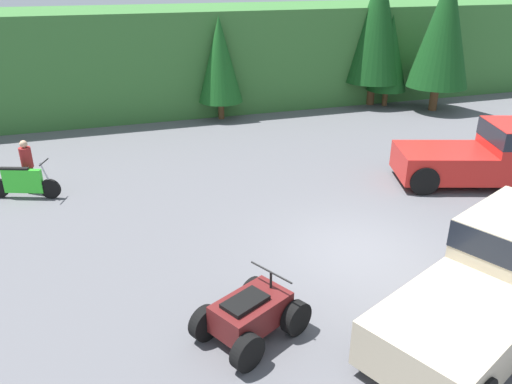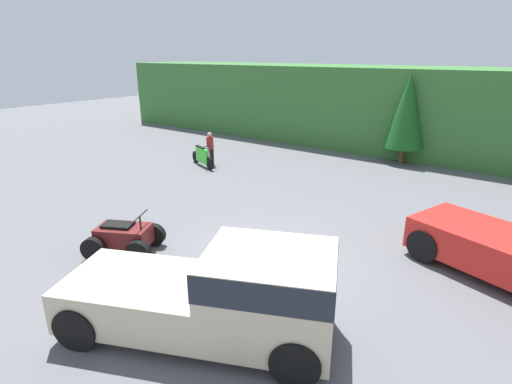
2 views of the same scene
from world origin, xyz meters
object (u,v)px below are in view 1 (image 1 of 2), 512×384
at_px(quad_atv, 251,315).
at_px(rider_person, 27,164).
at_px(pickup_truck_red, 496,153).
at_px(dirt_bike, 23,183).
at_px(pickup_truck_second, 500,275).

xyz_separation_m(quad_atv, rider_person, (-4.54, 8.51, 0.44)).
distance_m(pickup_truck_red, quad_atv, 10.78).
bearing_deg(rider_person, pickup_truck_red, 11.49).
relative_size(dirt_bike, rider_person, 1.25).
relative_size(pickup_truck_second, quad_atv, 2.43).
xyz_separation_m(pickup_truck_red, quad_atv, (-9.68, -4.71, -0.57)).
distance_m(pickup_truck_red, pickup_truck_second, 7.60).
height_order(pickup_truck_red, dirt_bike, pickup_truck_red).
bearing_deg(rider_person, dirt_bike, -83.05).
bearing_deg(pickup_truck_second, pickup_truck_red, 24.59).
distance_m(pickup_truck_second, rider_person, 13.27).
bearing_deg(dirt_bike, rider_person, 90.43).
bearing_deg(pickup_truck_red, pickup_truck_second, -112.95).
bearing_deg(dirt_bike, pickup_truck_second, -24.25).
relative_size(pickup_truck_second, dirt_bike, 2.72).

